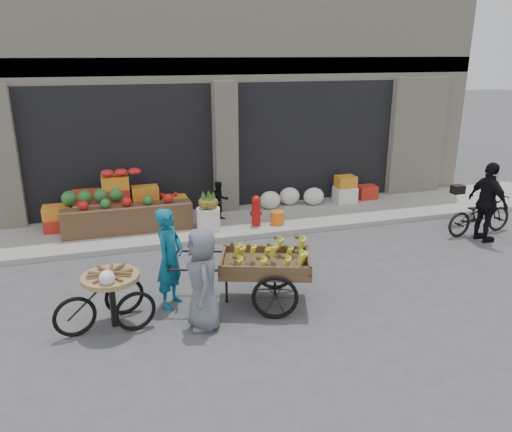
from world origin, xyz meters
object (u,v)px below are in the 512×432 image
object	(u,v)px
vendor_grey	(203,279)
bicycle	(480,215)
fire_hydrant	(256,209)
seated_person	(220,201)
tricycle_cart	(111,292)
banana_cart	(262,261)
orange_bucket	(277,218)
cyclist	(488,202)
pineapple_bin	(208,219)
vendor_woman	(170,258)

from	to	relation	value
vendor_grey	bicycle	size ratio (longest dim) A/B	0.90
fire_hydrant	seated_person	world-z (taller)	seated_person
tricycle_cart	bicycle	size ratio (longest dim) A/B	0.85
banana_cart	vendor_grey	bearing A→B (deg)	-137.83
bicycle	orange_bucket	bearing A→B (deg)	64.53
tricycle_cart	seated_person	bearing A→B (deg)	44.35
seated_person	cyclist	xyz separation A→B (m)	(5.23, -2.73, 0.28)
pineapple_bin	banana_cart	distance (m)	3.46
cyclist	vendor_woman	bearing A→B (deg)	93.33
tricycle_cart	vendor_woman	bearing A→B (deg)	10.91
pineapple_bin	cyclist	world-z (taller)	cyclist
vendor_woman	orange_bucket	bearing A→B (deg)	-8.75
orange_bucket	vendor_woman	size ratio (longest dim) A/B	0.20
orange_bucket	tricycle_cart	world-z (taller)	tricycle_cart
tricycle_cart	bicycle	distance (m)	8.20
pineapple_bin	orange_bucket	bearing A→B (deg)	-3.58
vendor_woman	bicycle	size ratio (longest dim) A/B	0.95
bicycle	cyclist	bearing A→B (deg)	149.09
pineapple_bin	bicycle	world-z (taller)	bicycle
fire_hydrant	seated_person	bearing A→B (deg)	137.12
fire_hydrant	cyclist	distance (m)	5.00
vendor_grey	cyclist	bearing A→B (deg)	107.86
pineapple_bin	vendor_woman	size ratio (longest dim) A/B	0.32
fire_hydrant	pineapple_bin	bearing A→B (deg)	177.40
seated_person	cyclist	bearing A→B (deg)	-37.60
banana_cart	bicycle	distance (m)	5.93
seated_person	vendor_grey	world-z (taller)	vendor_grey
pineapple_bin	bicycle	bearing A→B (deg)	-16.57
fire_hydrant	banana_cart	world-z (taller)	banana_cart
seated_person	banana_cart	distance (m)	4.04
seated_person	pineapple_bin	bearing A→B (deg)	-133.69
fire_hydrant	orange_bucket	size ratio (longest dim) A/B	2.22
seated_person	banana_cart	world-z (taller)	seated_person
banana_cart	cyclist	distance (m)	5.62
banana_cart	orange_bucket	bearing A→B (deg)	85.50
pineapple_bin	tricycle_cart	size ratio (longest dim) A/B	0.36
vendor_grey	bicycle	bearing A→B (deg)	110.57
fire_hydrant	tricycle_cart	distance (m)	4.75
seated_person	vendor_woman	bearing A→B (deg)	-124.29
pineapple_bin	vendor_woman	world-z (taller)	vendor_woman
cyclist	vendor_grey	bearing A→B (deg)	100.68
vendor_woman	tricycle_cart	distance (m)	1.05
pineapple_bin	seated_person	bearing A→B (deg)	56.31
banana_cart	vendor_woman	xyz separation A→B (m)	(-1.41, 0.37, 0.08)
orange_bucket	cyclist	xyz separation A→B (m)	(4.03, -2.03, 0.60)
orange_bucket	banana_cart	bearing A→B (deg)	-113.35
fire_hydrant	seated_person	distance (m)	0.96
vendor_grey	cyclist	xyz separation A→B (m)	(6.52, 1.75, 0.10)
tricycle_cart	cyclist	xyz separation A→B (m)	(7.81, 1.35, 0.30)
vendor_woman	cyclist	world-z (taller)	cyclist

